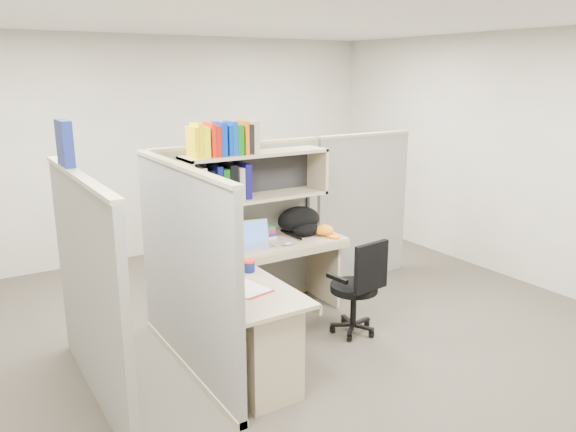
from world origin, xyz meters
TOP-DOWN VIEW (x-y plane):
  - ground at (0.00, 0.00)m, footprint 6.00×6.00m
  - room_shell at (0.00, 0.00)m, footprint 6.00×6.00m
  - cubicle at (-0.37, 0.45)m, footprint 3.79×1.84m
  - desk at (-0.41, -0.29)m, footprint 1.74×1.75m
  - laptop at (-0.04, 0.50)m, footprint 0.39×0.39m
  - backpack at (0.56, 0.63)m, footprint 0.52×0.46m
  - orange_cap at (0.72, 0.48)m, footprint 0.25×0.27m
  - snack_canister at (-0.38, -0.04)m, footprint 0.10×0.10m
  - tissue_box at (-0.81, -0.43)m, footprint 0.14×0.14m
  - mouse at (0.25, 0.38)m, footprint 0.10×0.06m
  - paper_cup at (-0.04, 0.72)m, footprint 0.08×0.08m
  - book_stack at (0.17, 0.73)m, footprint 0.21×0.26m
  - loose_paper at (-0.57, -0.34)m, footprint 0.29×0.35m
  - task_chair at (0.59, -0.20)m, footprint 0.48×0.44m

SIDE VIEW (x-z plane):
  - ground at x=0.00m, z-range 0.00..0.00m
  - task_chair at x=0.59m, z-range -0.13..0.76m
  - desk at x=-0.41m, z-range 0.07..0.80m
  - loose_paper at x=-0.57m, z-range 0.73..0.73m
  - mouse at x=0.25m, z-range 0.73..0.77m
  - paper_cup at x=-0.04m, z-range 0.73..0.82m
  - snack_canister at x=-0.38m, z-range 0.73..0.83m
  - orange_cap at x=0.72m, z-range 0.73..0.83m
  - book_stack at x=0.17m, z-range 0.73..0.85m
  - tissue_box at x=-0.81m, z-range 0.73..0.94m
  - laptop at x=-0.04m, z-range 0.73..0.96m
  - backpack at x=0.56m, z-range 0.73..0.99m
  - cubicle at x=-0.37m, z-range -0.07..1.88m
  - room_shell at x=0.00m, z-range -1.38..4.62m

